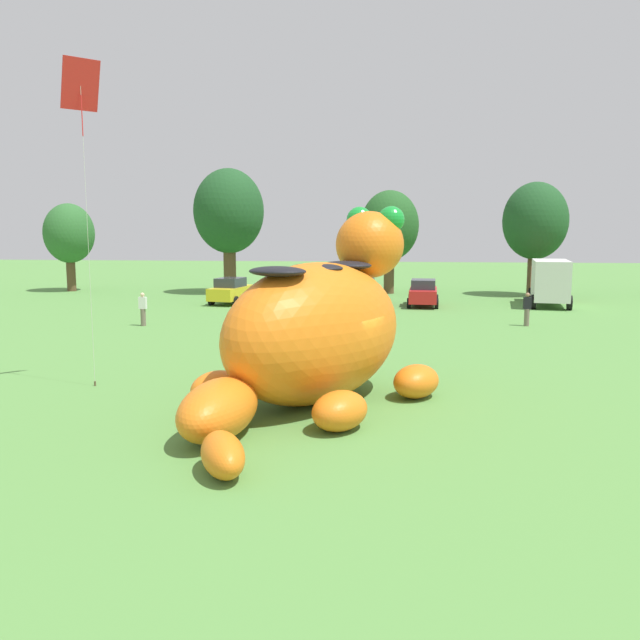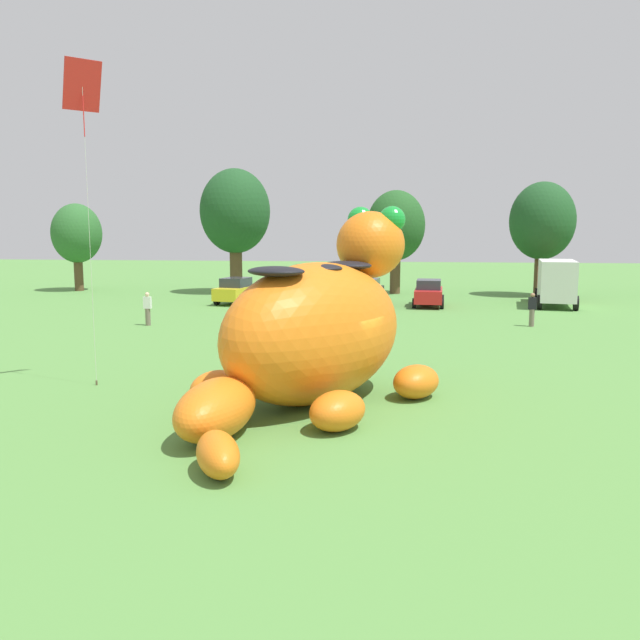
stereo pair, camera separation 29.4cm
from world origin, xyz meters
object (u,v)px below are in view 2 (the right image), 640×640
car_yellow (237,291)px  spectator_mid_field (532,310)px  tethered_flying_kite (82,91)px  car_white (294,293)px  box_truck (556,281)px  giant_inflatable_creature (316,330)px  car_red (429,293)px  car_black (367,292)px  spectator_near_inflatable (148,309)px

car_yellow → spectator_mid_field: bearing=-25.3°
spectator_mid_field → tethered_flying_kite: (-16.21, -14.72, 8.18)m
car_yellow → car_white: size_ratio=1.00×
car_yellow → tethered_flying_kite: (1.22, -22.95, 8.17)m
car_yellow → box_truck: (20.67, 1.26, 0.74)m
giant_inflatable_creature → car_red: (4.15, 23.94, -1.21)m
car_red → tethered_flying_kite: bearing=-116.4°
giant_inflatable_creature → tethered_flying_kite: 10.07m
car_black → spectator_near_inflatable: (-10.66, -10.51, -0.01)m
spectator_mid_field → tethered_flying_kite: size_ratio=0.17×
giant_inflatable_creature → tethered_flying_kite: (-7.19, 1.07, 6.96)m
giant_inflatable_creature → car_white: bearing=100.9°
box_truck → spectator_mid_field: size_ratio=3.88×
spectator_near_inflatable → spectator_mid_field: (19.51, 2.05, 0.00)m
car_black → tethered_flying_kite: size_ratio=0.43×
spectator_near_inflatable → spectator_mid_field: bearing=6.0°
car_white → tethered_flying_kite: 23.54m
car_black → box_truck: size_ratio=0.64×
car_white → car_red: same height
giant_inflatable_creature → tethered_flying_kite: bearing=171.6°
spectator_near_inflatable → spectator_mid_field: 19.61m
giant_inflatable_creature → spectator_near_inflatable: (-10.49, 13.74, -1.22)m
spectator_near_inflatable → tethered_flying_kite: size_ratio=0.17×
car_red → tethered_flying_kite: tethered_flying_kite is taller
box_truck → tethered_flying_kite: size_ratio=0.67×
car_red → spectator_near_inflatable: (-14.64, -10.20, -0.01)m
box_truck → giant_inflatable_creature: bearing=-115.9°
box_truck → spectator_near_inflatable: box_truck is taller
spectator_near_inflatable → tethered_flying_kite: 15.44m
box_truck → tethered_flying_kite: (-19.45, -24.21, 7.43)m
giant_inflatable_creature → spectator_near_inflatable: 17.33m
box_truck → tethered_flying_kite: bearing=-128.8°
car_red → spectator_near_inflatable: car_red is taller
car_black → box_truck: bearing=4.9°
car_yellow → car_black: size_ratio=1.02×
car_yellow → spectator_mid_field: car_yellow is taller
car_red → spectator_mid_field: 9.49m
car_yellow → spectator_near_inflatable: size_ratio=2.54×
car_yellow → spectator_near_inflatable: car_yellow is taller
giant_inflatable_creature → car_black: bearing=89.6°
car_white → box_truck: bearing=7.9°
giant_inflatable_creature → box_truck: bearing=64.1°
spectator_near_inflatable → car_white: bearing=56.7°
giant_inflatable_creature → car_yellow: giant_inflatable_creature is taller
car_yellow → car_white: (3.99, -1.05, 0.00)m
car_white → box_truck: size_ratio=0.66×
giant_inflatable_creature → tethered_flying_kite: size_ratio=1.12×
car_yellow → tethered_flying_kite: size_ratio=0.44×
car_black → spectator_mid_field: (8.84, -8.46, -0.01)m
car_yellow → car_white: same height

